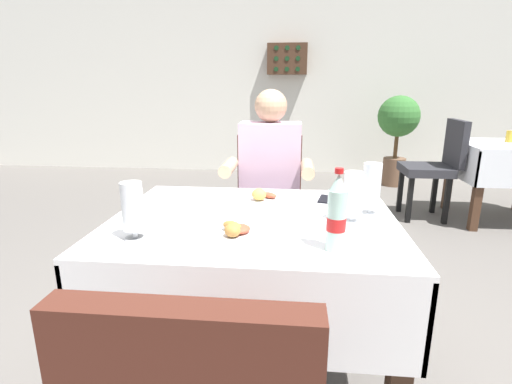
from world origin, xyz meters
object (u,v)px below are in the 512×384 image
Objects in this scene: plate_near_camera at (237,232)px; plate_far_diner at (263,198)px; napkin_cutlery_set at (337,200)px; potted_plant_corner at (398,126)px; background_table_tumbler at (510,136)px; cola_bottle_primary at (337,215)px; chair_far_diner_seat at (268,204)px; background_chair_left at (436,163)px; main_dining_table at (254,255)px; beer_glass_left at (353,196)px; background_dining_table at (505,164)px; beer_glass_right at (371,189)px; beer_glass_middle at (133,210)px; wall_bottle_rack at (287,59)px; seated_diner_far at (269,184)px.

plate_far_diner reaches higher than plate_near_camera.
plate_near_camera is 1.20× the size of napkin_cutlery_set.
background_table_tumbler is at bearing -59.91° from potted_plant_corner.
plate_far_diner is 0.61m from cola_bottle_primary.
chair_far_diner_seat is 4.95× the size of napkin_cutlery_set.
background_chair_left is (1.53, 1.49, 0.00)m from chair_far_diner_seat.
beer_glass_left reaches higher than main_dining_table.
background_chair_left reaches higher than beer_glass_left.
napkin_cutlery_set is at bearing -131.06° from background_dining_table.
cola_bottle_primary is (0.30, -1.15, 0.32)m from chair_far_diner_seat.
beer_glass_right is (0.48, -0.76, 0.31)m from chair_far_diner_seat.
chair_far_diner_seat is at bearing 70.82° from beer_glass_middle.
wall_bottle_rack reaches higher than beer_glass_left.
background_table_tumbler is (0.67, 0.08, 0.26)m from background_chair_left.
background_chair_left is at bearing -87.71° from potted_plant_corner.
seated_diner_far is at bearing -143.37° from background_dining_table.
beer_glass_left is 0.24× the size of background_dining_table.
main_dining_table is at bearing 79.77° from plate_near_camera.
beer_glass_right is at bearing 10.91° from main_dining_table.
plate_far_diner is 0.65m from beer_glass_middle.
chair_far_diner_seat is at bearing 99.16° from seated_diner_far.
main_dining_table is 4.89× the size of plate_near_camera.
main_dining_table is 5.63× the size of beer_glass_middle.
background_table_tumbler is at bearing -40.71° from wall_bottle_rack.
seated_diner_far is at bearing -133.49° from background_chair_left.
seated_diner_far is at bearing -116.58° from potted_plant_corner.
seated_diner_far is 5.35× the size of plate_near_camera.
background_chair_left reaches higher than background_table_tumbler.
background_chair_left is at bearing 64.12° from beer_glass_left.
seated_diner_far is (0.02, -0.11, 0.16)m from chair_far_diner_seat.
seated_diner_far is 5.83× the size of beer_glass_right.
beer_glass_left reaches higher than plate_far_diner.
background_chair_left reaches higher than beer_glass_middle.
chair_far_diner_seat is 4.49× the size of beer_glass_right.
cola_bottle_primary reaches higher than chair_far_diner_seat.
beer_glass_left reaches higher than napkin_cutlery_set.
napkin_cutlery_set is 1.78× the size of background_table_tumbler.
plate_far_diner is at bearing 163.23° from beer_glass_right.
background_table_tumbler is at bearing 54.93° from cola_bottle_primary.
plate_near_camera is 4.58m from wall_bottle_rack.
seated_diner_far is at bearing -142.53° from background_table_tumbler.
main_dining_table is at bearing -123.24° from background_chair_left.
cola_bottle_primary is (-0.09, -0.28, 0.02)m from beer_glass_left.
plate_near_camera reaches higher than main_dining_table.
background_chair_left is 1.34m from potted_plant_corner.
background_table_tumbler is 0.09× the size of potted_plant_corner.
background_table_tumbler is (2.20, 2.42, 0.22)m from main_dining_table.
seated_diner_far is 0.86m from beer_glass_left.
napkin_cutlery_set is at bearing 122.21° from beer_glass_right.
beer_glass_right reaches higher than beer_glass_middle.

